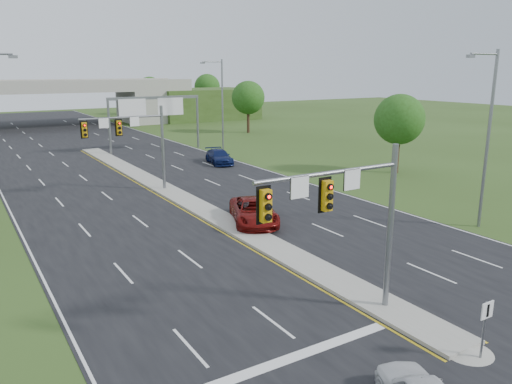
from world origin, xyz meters
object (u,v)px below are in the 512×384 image
Objects in this scene: keep_right_sign at (486,320)px; car_far_a at (254,211)px; overpass at (46,107)px; car_far_b at (219,157)px; sign_gantry at (154,108)px; signal_mast_far at (135,136)px; signal_mast_near at (351,209)px.

car_far_a is at bearing 85.14° from keep_right_sign.
overpass is 47.74m from car_far_b.
car_far_a is (-5.18, -31.80, -4.41)m from sign_gantry.
overpass is at bearing 87.65° from signal_mast_far.
car_far_a is at bearing -99.83° from car_far_b.
overpass reaches higher than car_far_b.
signal_mast_far reaches higher than car_far_a.
overpass is at bearing 88.38° from signal_mast_near.
sign_gantry is at bearing 65.89° from signal_mast_far.
overpass is (-6.68, 35.08, -1.69)m from sign_gantry.
car_far_b is at bearing 90.88° from car_far_a.
signal_mast_near is 5.94m from keep_right_sign.
car_far_b is (11.72, 8.36, -3.96)m from signal_mast_far.
car_far_b is at bearing 35.50° from signal_mast_far.
signal_mast_far is at bearing 90.00° from signal_mast_near.
keep_right_sign reaches higher than car_far_a.
signal_mast_near reaches higher than keep_right_sign.
sign_gantry is at bearing 103.16° from car_far_a.
keep_right_sign is 17.72m from car_far_a.
overpass is at bearing 113.15° from car_far_b.
keep_right_sign is at bearing -90.00° from overpass.
sign_gantry is 32.52m from car_far_a.
signal_mast_far is at bearing -92.35° from overpass.
keep_right_sign is (2.26, -4.45, -3.21)m from signal_mast_near.
sign_gantry is at bearing 82.30° from keep_right_sign.
signal_mast_near is 45.88m from sign_gantry.
keep_right_sign is 0.19× the size of sign_gantry.
signal_mast_far reaches higher than sign_gantry.
signal_mast_far is 29.71m from keep_right_sign.
signal_mast_near reaches higher than car_far_b.
car_far_a is 21.69m from car_far_b.
signal_mast_far is 21.91m from sign_gantry.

